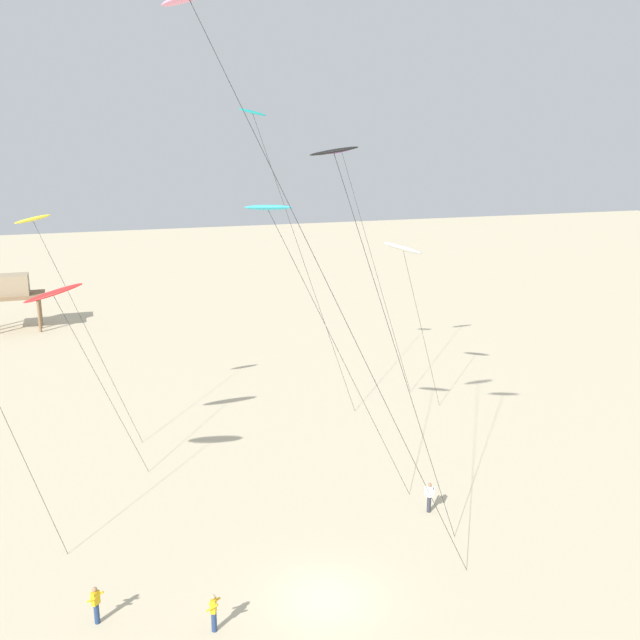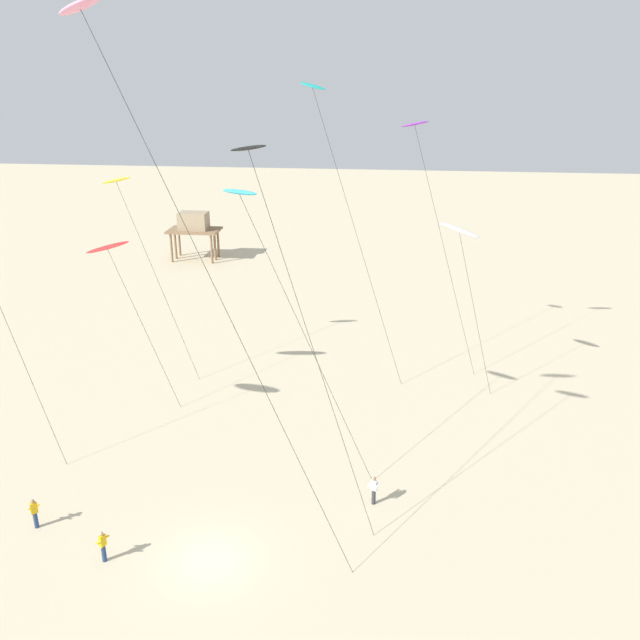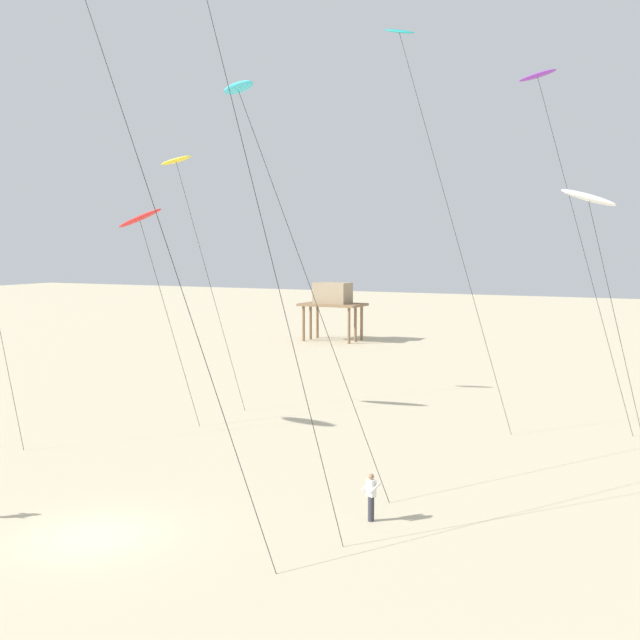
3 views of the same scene
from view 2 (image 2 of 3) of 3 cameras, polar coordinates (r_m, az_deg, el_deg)
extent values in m
plane|color=beige|center=(34.42, -9.32, -19.41)|extent=(260.00, 260.00, 0.00)
ellipsoid|color=yellow|center=(50.22, -16.86, 11.23)|extent=(2.15, 0.71, 0.71)
cylinder|color=#262626|center=(50.32, -13.43, 3.00)|extent=(5.44, 1.23, 14.43)
cylinder|color=#262626|center=(41.79, -23.63, -3.64)|extent=(3.68, 0.84, 12.09)
ellipsoid|color=#33BFE0|center=(35.72, -6.85, 10.68)|extent=(2.45, 1.95, 0.46)
cylinder|color=#262626|center=(36.55, -0.95, -2.04)|extent=(7.42, 1.67, 15.81)
ellipsoid|color=white|center=(46.47, 11.71, 7.42)|extent=(2.86, 1.49, 1.25)
cylinder|color=#262626|center=(47.98, 13.00, 0.35)|extent=(3.00, 0.69, 11.56)
ellipsoid|color=purple|center=(49.01, 8.01, 16.08)|extent=(2.01, 0.69, 0.65)
cylinder|color=#262626|center=(50.09, 10.58, 5.37)|extent=(5.40, 1.22, 18.17)
ellipsoid|color=red|center=(46.34, -17.54, 5.88)|extent=(3.32, 1.17, 1.24)
cylinder|color=#262626|center=(46.71, -14.56, -0.83)|extent=(4.48, 1.02, 10.84)
ellipsoid|color=pink|center=(30.45, -19.64, 23.75)|extent=(2.21, 1.09, 1.00)
cylinder|color=#262626|center=(29.06, -7.76, 0.44)|extent=(11.27, 2.53, 24.12)
ellipsoid|color=black|center=(30.13, -6.10, 14.24)|extent=(2.11, 1.62, 0.54)
cylinder|color=#262626|center=(31.46, -0.37, -3.13)|extent=(6.02, 1.36, 18.63)
ellipsoid|color=teal|center=(47.17, -0.66, 19.17)|extent=(1.88, 0.70, 0.69)
cylinder|color=#262626|center=(47.56, 3.34, 6.45)|extent=(6.77, 1.53, 20.71)
cylinder|color=#33333D|center=(37.37, 4.55, -14.66)|extent=(0.22, 0.22, 0.88)
cube|color=white|center=(36.95, 4.58, -13.73)|extent=(0.39, 0.34, 0.58)
sphere|color=#9E7051|center=(36.73, 4.60, -13.22)|extent=(0.20, 0.20, 0.20)
cylinder|color=white|center=(36.83, 4.88, -13.78)|extent=(0.33, 0.48, 0.39)
cylinder|color=white|center=(37.02, 4.29, -13.56)|extent=(0.33, 0.48, 0.39)
cylinder|color=navy|center=(38.47, -22.88, -15.31)|extent=(0.22, 0.22, 0.88)
cube|color=gold|center=(38.06, -23.04, -14.41)|extent=(0.38, 0.38, 0.58)
sphere|color=#9E7051|center=(37.85, -23.12, -13.91)|extent=(0.20, 0.20, 0.20)
cylinder|color=gold|center=(38.00, -23.37, -14.44)|extent=(0.42, 0.42, 0.39)
cylinder|color=gold|center=(38.07, -22.72, -14.26)|extent=(0.42, 0.42, 0.39)
cylinder|color=navy|center=(35.23, -17.80, -18.25)|extent=(0.22, 0.22, 0.88)
cube|color=gold|center=(34.79, -17.93, -17.31)|extent=(0.31, 0.39, 0.58)
sphere|color=tan|center=(34.55, -18.01, -16.79)|extent=(0.20, 0.20, 0.20)
cylinder|color=gold|center=(34.64, -18.21, -17.42)|extent=(0.50, 0.27, 0.39)
cylinder|color=gold|center=(34.87, -17.67, -17.07)|extent=(0.50, 0.27, 0.39)
cylinder|color=#846647|center=(82.50, -12.44, 5.97)|extent=(0.28, 0.28, 3.46)
cylinder|color=#846647|center=(81.07, -9.15, 5.93)|extent=(0.28, 0.28, 3.46)
cylinder|color=#846647|center=(85.31, -11.80, 6.49)|extent=(0.28, 0.28, 3.46)
cylinder|color=#846647|center=(83.92, -8.60, 6.47)|extent=(0.28, 0.28, 3.46)
cylinder|color=#846647|center=(83.90, -12.12, 6.23)|extent=(0.28, 0.28, 3.46)
cylinder|color=#846647|center=(82.49, -8.87, 6.20)|extent=(0.28, 0.28, 3.46)
cube|color=#846647|center=(82.73, -10.59, 7.46)|extent=(6.12, 3.82, 0.24)
cube|color=#9E896B|center=(82.49, -10.64, 8.23)|extent=(3.36, 2.29, 2.05)
camera|label=1|loc=(17.23, -83.39, -6.82)|focal=40.97mm
camera|label=3|loc=(16.74, 50.50, -37.34)|focal=45.26mm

